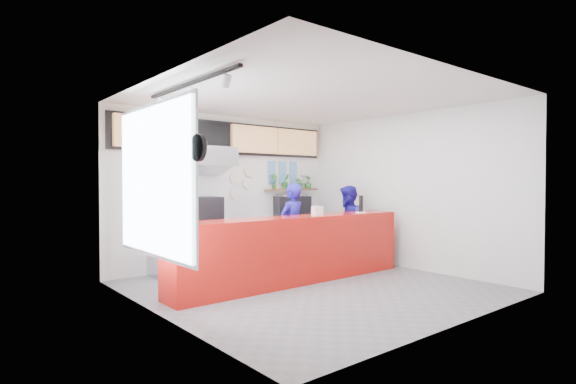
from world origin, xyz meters
TOP-DOWN VIEW (x-y plane):
  - floor at (0.00, 0.00)m, footprint 5.00×5.00m
  - ceiling at (0.00, 0.00)m, footprint 5.00×5.00m
  - wall_back at (0.00, 2.50)m, footprint 5.00×0.00m
  - wall_left at (-2.50, 0.00)m, footprint 0.00×5.00m
  - wall_right at (2.50, 0.00)m, footprint 0.00×5.00m
  - service_counter at (0.00, 0.40)m, footprint 4.50×0.60m
  - cream_band at (0.00, 2.49)m, footprint 5.00×0.02m
  - prep_bench at (-0.80, 2.20)m, footprint 1.80×0.60m
  - panini_oven at (-0.69, 2.20)m, footprint 0.61×0.61m
  - extraction_hood at (-0.80, 2.15)m, footprint 1.20×0.70m
  - hood_lip at (-0.80, 2.15)m, footprint 1.20×0.69m
  - right_bench at (1.50, 2.20)m, footprint 1.80×0.60m
  - espresso_machine at (1.43, 2.20)m, footprint 0.85×0.72m
  - espresso_tray at (1.43, 2.20)m, footprint 0.68×0.54m
  - herb_shelf at (1.60, 2.40)m, footprint 1.40×0.18m
  - menu_board_far_left at (-1.75, 2.38)m, footprint 1.10×0.10m
  - menu_board_mid_left at (-0.59, 2.38)m, footprint 1.10×0.10m
  - menu_board_mid_right at (0.57, 2.38)m, footprint 1.10×0.10m
  - menu_board_far_right at (1.73, 2.38)m, footprint 1.10×0.10m
  - soffit at (0.00, 2.46)m, footprint 4.80×0.04m
  - window_pane at (-2.47, 0.30)m, footprint 0.04×2.20m
  - window_frame at (-2.45, 0.30)m, footprint 0.03×2.30m
  - wall_clock_rim at (-2.46, -0.90)m, footprint 0.05×0.30m
  - wall_clock_face at (-2.43, -0.90)m, footprint 0.02×0.26m
  - track_rail at (-2.10, 0.00)m, footprint 0.05×2.40m
  - dec_plate_a at (0.15, 2.47)m, footprint 0.24×0.03m
  - dec_plate_b at (0.45, 2.47)m, footprint 0.24×0.03m
  - dec_plate_c at (0.15, 2.47)m, footprint 0.24×0.03m
  - dec_plate_d at (0.50, 2.47)m, footprint 0.24×0.03m
  - photo_frame_a at (1.10, 2.48)m, footprint 0.20×0.02m
  - photo_frame_b at (1.40, 2.48)m, footprint 0.20×0.02m
  - photo_frame_c at (1.70, 2.48)m, footprint 0.20×0.02m
  - photo_frame_d at (1.10, 2.48)m, footprint 0.20×0.02m
  - photo_frame_e at (1.40, 2.48)m, footprint 0.20×0.02m
  - photo_frame_f at (1.70, 2.48)m, footprint 0.20×0.02m
  - staff_center at (0.45, 1.03)m, footprint 0.67×0.51m
  - staff_right at (1.83, 0.93)m, footprint 0.99×0.96m
  - herb_a at (1.10, 2.40)m, footprint 0.20×0.15m
  - herb_b at (1.42, 2.40)m, footprint 0.18×0.15m
  - herb_c at (1.83, 2.40)m, footprint 0.30×0.27m
  - herb_d at (2.08, 2.40)m, footprint 0.18×0.16m
  - glass_vase at (-2.03, 0.32)m, footprint 0.18×0.18m
  - basil_vase at (-2.03, 0.32)m, footprint 0.37×0.34m
  - napkin_holder at (0.45, 0.34)m, footprint 0.18×0.11m
  - white_plate at (1.54, 0.31)m, footprint 0.25×0.25m
  - pepper_mill at (1.54, 0.31)m, footprint 0.10×0.10m

SIDE VIEW (x-z plane):
  - floor at x=0.00m, z-range 0.00..0.00m
  - prep_bench at x=-0.80m, z-range 0.00..0.90m
  - right_bench at x=1.50m, z-range 0.00..0.90m
  - service_counter at x=0.00m, z-range 0.00..1.10m
  - staff_right at x=1.83m, z-range 0.00..1.60m
  - staff_center at x=0.45m, z-range 0.00..1.65m
  - white_plate at x=1.54m, z-range 1.10..1.12m
  - espresso_machine at x=1.43m, z-range 0.90..1.36m
  - panini_oven at x=-0.69m, z-range 0.90..1.39m
  - napkin_holder at x=0.45m, z-range 1.10..1.26m
  - glass_vase at x=-2.03m, z-range 1.10..1.30m
  - pepper_mill at x=1.54m, z-range 1.12..1.42m
  - espresso_tray at x=1.43m, z-range 1.35..1.41m
  - dec_plate_c at x=0.15m, z-range 1.33..1.57m
  - basil_vase at x=-2.03m, z-range 1.32..1.67m
  - wall_back at x=0.00m, z-range -1.00..4.00m
  - wall_left at x=-2.50m, z-range -1.00..4.00m
  - wall_right at x=2.50m, z-range -1.00..4.00m
  - herb_shelf at x=1.60m, z-range 1.48..1.52m
  - dec_plate_b at x=0.45m, z-range 1.53..1.77m
  - herb_d at x=2.08m, z-range 1.52..1.81m
  - herb_c at x=1.83m, z-range 1.52..1.82m
  - herb_b at x=1.42m, z-range 1.52..1.85m
  - herb_a at x=1.10m, z-range 1.52..1.86m
  - window_pane at x=-2.47m, z-range 0.75..2.65m
  - window_frame at x=-2.45m, z-range 0.70..2.70m
  - dec_plate_a at x=0.15m, z-range 1.63..1.87m
  - photo_frame_d at x=1.10m, z-range 1.62..1.88m
  - photo_frame_e at x=1.40m, z-range 1.62..1.88m
  - photo_frame_f at x=1.70m, z-range 1.62..1.88m
  - dec_plate_d at x=0.50m, z-range 1.78..2.02m
  - hood_lip at x=-0.80m, z-range 1.79..2.11m
  - photo_frame_a at x=1.10m, z-range 1.88..2.12m
  - photo_frame_b at x=1.40m, z-range 1.88..2.12m
  - photo_frame_c at x=1.70m, z-range 1.88..2.12m
  - wall_clock_rim at x=-2.46m, z-range 1.90..2.20m
  - wall_clock_face at x=-2.43m, z-range 1.92..2.18m
  - extraction_hood at x=-0.80m, z-range 1.98..2.32m
  - menu_board_far_left at x=-1.75m, z-range 2.27..2.82m
  - menu_board_mid_left at x=-0.59m, z-range 2.27..2.82m
  - menu_board_mid_right at x=0.57m, z-range 2.27..2.82m
  - menu_board_far_right at x=1.73m, z-range 2.27..2.82m
  - soffit at x=0.00m, z-range 2.22..2.88m
  - cream_band at x=0.00m, z-range 2.20..3.00m
  - track_rail at x=-2.10m, z-range 2.92..2.96m
  - ceiling at x=0.00m, z-range 3.00..3.00m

